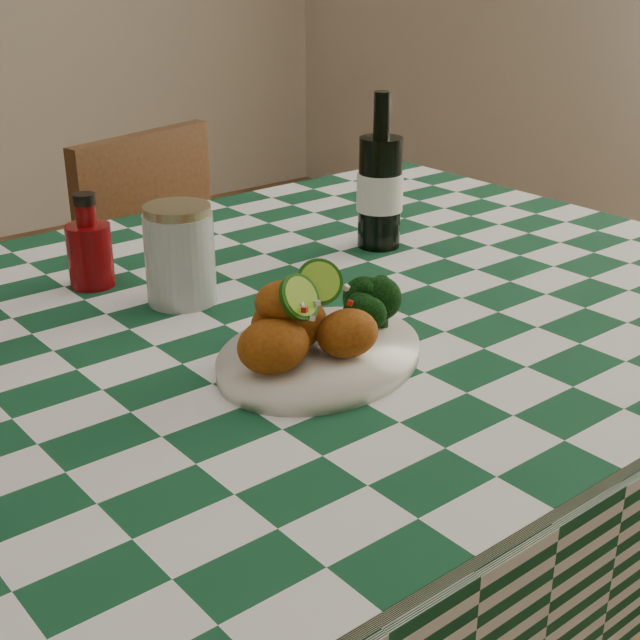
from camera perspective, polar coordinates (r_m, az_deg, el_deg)
dining_table at (r=1.36m, az=-5.39°, el=-15.65°), size 1.66×1.06×0.79m
plate at (r=1.04m, az=0.00°, el=-2.32°), size 0.33×0.29×0.02m
fried_chicken_pile at (r=1.01m, az=-0.74°, el=0.47°), size 0.16×0.12×0.10m
broccoli_side at (r=1.08m, az=2.75°, el=0.87°), size 0.08×0.08×0.06m
ketchup_bottle at (r=1.30m, az=-14.59°, el=4.95°), size 0.07×0.07×0.14m
mason_jar at (r=1.22m, az=-8.97°, el=4.17°), size 0.11×0.11×0.14m
beer_bottle at (r=1.42m, az=3.88°, el=9.48°), size 0.09×0.09×0.25m
wooden_chair_right at (r=2.04m, az=-7.13°, el=-0.68°), size 0.48×0.49×0.85m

